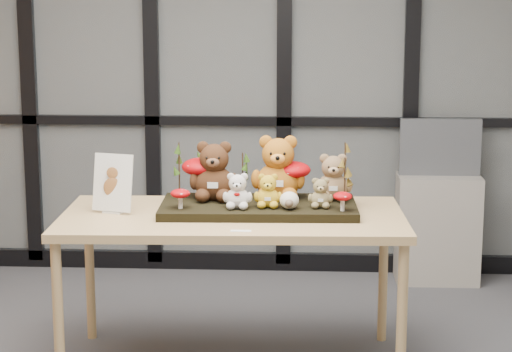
# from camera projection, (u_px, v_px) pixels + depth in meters

# --- Properties ---
(room_shell) EXTENTS (5.00, 5.00, 5.00)m
(room_shell) POSITION_uv_depth(u_px,v_px,m) (160.00, 47.00, 3.77)
(room_shell) COLOR #B3B0A9
(room_shell) RESTS_ON floor
(glass_partition) EXTENTS (4.90, 0.06, 2.78)m
(glass_partition) POSITION_uv_depth(u_px,v_px,m) (218.00, 67.00, 6.24)
(glass_partition) COLOR #2D383F
(glass_partition) RESTS_ON floor
(display_table) EXTENTS (1.75, 0.92, 0.81)m
(display_table) POSITION_uv_depth(u_px,v_px,m) (233.00, 227.00, 4.67)
(display_table) COLOR tan
(display_table) RESTS_ON floor
(diorama_tray) EXTENTS (1.01, 0.53, 0.04)m
(diorama_tray) POSITION_uv_depth(u_px,v_px,m) (258.00, 207.00, 4.71)
(diorama_tray) COLOR black
(diorama_tray) RESTS_ON display_table
(bear_pooh_yellow) EXTENTS (0.29, 0.26, 0.37)m
(bear_pooh_yellow) POSITION_uv_depth(u_px,v_px,m) (278.00, 164.00, 4.77)
(bear_pooh_yellow) COLOR #AF6318
(bear_pooh_yellow) RESTS_ON diorama_tray
(bear_brown_medium) EXTENTS (0.26, 0.24, 0.33)m
(bear_brown_medium) POSITION_uv_depth(u_px,v_px,m) (214.00, 168.00, 4.76)
(bear_brown_medium) COLOR #3F2312
(bear_brown_medium) RESTS_ON diorama_tray
(bear_tan_back) EXTENTS (0.21, 0.19, 0.26)m
(bear_tan_back) POSITION_uv_depth(u_px,v_px,m) (333.00, 175.00, 4.77)
(bear_tan_back) COLOR olive
(bear_tan_back) RESTS_ON diorama_tray
(bear_small_yellow) EXTENTS (0.15, 0.13, 0.19)m
(bear_small_yellow) POSITION_uv_depth(u_px,v_px,m) (268.00, 189.00, 4.60)
(bear_small_yellow) COLOR gold
(bear_small_yellow) RESTS_ON diorama_tray
(bear_white_bow) EXTENTS (0.15, 0.14, 0.19)m
(bear_white_bow) POSITION_uv_depth(u_px,v_px,m) (238.00, 189.00, 4.58)
(bear_white_bow) COLOR silver
(bear_white_bow) RESTS_ON diorama_tray
(bear_beige_small) EXTENTS (0.13, 0.12, 0.16)m
(bear_beige_small) POSITION_uv_depth(u_px,v_px,m) (321.00, 191.00, 4.60)
(bear_beige_small) COLOR olive
(bear_beige_small) RESTS_ON diorama_tray
(plush_cream_hedgehog) EXTENTS (0.08, 0.07, 0.10)m
(plush_cream_hedgehog) POSITION_uv_depth(u_px,v_px,m) (289.00, 199.00, 4.57)
(plush_cream_hedgehog) COLOR white
(plush_cream_hedgehog) RESTS_ON diorama_tray
(mushroom_back_left) EXTENTS (0.21, 0.21, 0.23)m
(mushroom_back_left) POSITION_uv_depth(u_px,v_px,m) (202.00, 175.00, 4.83)
(mushroom_back_left) COLOR #A4050A
(mushroom_back_left) RESTS_ON diorama_tray
(mushroom_back_right) EXTENTS (0.19, 0.19, 0.21)m
(mushroom_back_right) POSITION_uv_depth(u_px,v_px,m) (292.00, 178.00, 4.80)
(mushroom_back_right) COLOR #A4050A
(mushroom_back_right) RESTS_ON diorama_tray
(mushroom_front_left) EXTENTS (0.10, 0.10, 0.11)m
(mushroom_front_left) POSITION_uv_depth(u_px,v_px,m) (180.00, 198.00, 4.58)
(mushroom_front_left) COLOR #A4050A
(mushroom_front_left) RESTS_ON diorama_tray
(mushroom_front_right) EXTENTS (0.09, 0.09, 0.10)m
(mushroom_front_right) POSITION_uv_depth(u_px,v_px,m) (343.00, 200.00, 4.53)
(mushroom_front_right) COLOR #A4050A
(mushroom_front_right) RESTS_ON diorama_tray
(sprig_green_far_left) EXTENTS (0.05, 0.05, 0.29)m
(sprig_green_far_left) POSITION_uv_depth(u_px,v_px,m) (179.00, 170.00, 4.81)
(sprig_green_far_left) COLOR #1C3A0D
(sprig_green_far_left) RESTS_ON diorama_tray
(sprig_green_mid_left) EXTENTS (0.05, 0.05, 0.23)m
(sprig_green_mid_left) POSITION_uv_depth(u_px,v_px,m) (202.00, 173.00, 4.87)
(sprig_green_mid_left) COLOR #1C3A0D
(sprig_green_mid_left) RESTS_ON diorama_tray
(sprig_dry_far_right) EXTENTS (0.05, 0.05, 0.30)m
(sprig_dry_far_right) POSITION_uv_depth(u_px,v_px,m) (345.00, 171.00, 4.78)
(sprig_dry_far_right) COLOR brown
(sprig_dry_far_right) RESTS_ON diorama_tray
(sprig_dry_mid_right) EXTENTS (0.05, 0.05, 0.24)m
(sprig_dry_mid_right) POSITION_uv_depth(u_px,v_px,m) (345.00, 181.00, 4.65)
(sprig_dry_mid_right) COLOR brown
(sprig_dry_mid_right) RESTS_ON diorama_tray
(sprig_green_centre) EXTENTS (0.05, 0.05, 0.23)m
(sprig_green_centre) POSITION_uv_depth(u_px,v_px,m) (243.00, 174.00, 4.88)
(sprig_green_centre) COLOR #1C3A0D
(sprig_green_centre) RESTS_ON diorama_tray
(sign_holder) EXTENTS (0.22, 0.11, 0.30)m
(sign_holder) POSITION_uv_depth(u_px,v_px,m) (113.00, 186.00, 4.66)
(sign_holder) COLOR silver
(sign_holder) RESTS_ON display_table
(label_card) EXTENTS (0.10, 0.03, 0.00)m
(label_card) POSITION_uv_depth(u_px,v_px,m) (241.00, 231.00, 4.32)
(label_card) COLOR white
(label_card) RESTS_ON display_table
(cabinet) EXTENTS (0.54, 0.32, 0.72)m
(cabinet) POSITION_uv_depth(u_px,v_px,m) (437.00, 229.00, 6.17)
(cabinet) COLOR gray
(cabinet) RESTS_ON floor
(monitor) EXTENTS (0.53, 0.06, 0.37)m
(monitor) POSITION_uv_depth(u_px,v_px,m) (440.00, 147.00, 6.09)
(monitor) COLOR #52555A
(monitor) RESTS_ON cabinet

